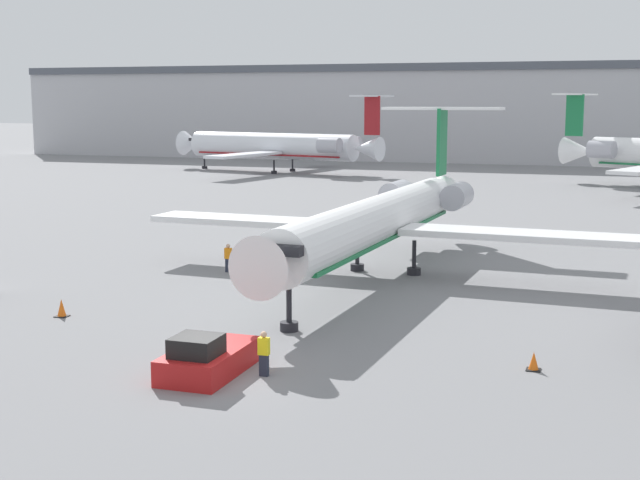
% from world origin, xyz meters
% --- Properties ---
extents(ground_plane, '(600.00, 600.00, 0.00)m').
position_xyz_m(ground_plane, '(0.00, 0.00, 0.00)').
color(ground_plane, slate).
extents(terminal_building, '(180.00, 16.80, 15.70)m').
position_xyz_m(terminal_building, '(0.00, 120.00, 7.88)').
color(terminal_building, '#B2B2B7').
rests_on(terminal_building, ground).
extents(airplane_main, '(28.93, 31.75, 9.42)m').
position_xyz_m(airplane_main, '(0.73, 20.52, 3.32)').
color(airplane_main, white).
rests_on(airplane_main, ground).
extents(pushback_tug, '(2.30, 4.47, 1.64)m').
position_xyz_m(pushback_tug, '(-0.51, 0.41, 0.59)').
color(pushback_tug, '#B21919').
rests_on(pushback_tug, ground).
extents(worker_near_tug, '(0.40, 0.24, 1.67)m').
position_xyz_m(worker_near_tug, '(1.53, 0.83, 0.87)').
color(worker_near_tug, '#232838').
rests_on(worker_near_tug, ground).
extents(worker_by_wing, '(0.40, 0.24, 1.66)m').
position_xyz_m(worker_by_wing, '(-7.93, 18.48, 0.86)').
color(worker_by_wing, '#232838').
rests_on(worker_by_wing, ground).
extents(traffic_cone_left, '(0.56, 0.56, 0.83)m').
position_xyz_m(traffic_cone_left, '(-10.73, 6.14, 0.40)').
color(traffic_cone_left, black).
rests_on(traffic_cone_left, ground).
extents(traffic_cone_right, '(0.53, 0.53, 0.70)m').
position_xyz_m(traffic_cone_right, '(10.73, 4.68, 0.33)').
color(traffic_cone_right, black).
rests_on(traffic_cone_right, ground).
extents(airplane_parked_far_left, '(32.98, 29.68, 10.53)m').
position_xyz_m(airplane_parked_far_left, '(-31.73, 87.19, 3.65)').
color(airplane_parked_far_left, silver).
rests_on(airplane_parked_far_left, ground).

